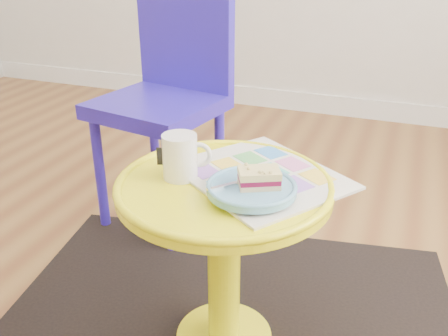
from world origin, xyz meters
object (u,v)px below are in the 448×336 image
(chair, at_px, (169,86))
(mug, at_px, (181,155))
(newspaper, at_px, (260,175))
(side_table, at_px, (224,233))
(plate, at_px, (252,189))

(chair, distance_m, mug, 0.69)
(chair, distance_m, newspaper, 0.74)
(mug, bearing_deg, side_table, -15.48)
(side_table, xyz_separation_m, chair, (-0.44, 0.60, 0.17))
(mug, relative_size, plate, 0.58)
(newspaper, bearing_deg, chair, 168.98)
(plate, bearing_deg, side_table, 152.62)
(side_table, xyz_separation_m, mug, (-0.11, -0.01, 0.19))
(side_table, distance_m, newspaper, 0.17)
(side_table, relative_size, chair, 0.57)
(newspaper, relative_size, mug, 3.24)
(chair, bearing_deg, mug, -50.53)
(side_table, height_order, newspaper, newspaper)
(newspaper, distance_m, plate, 0.11)
(newspaper, bearing_deg, side_table, -101.24)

